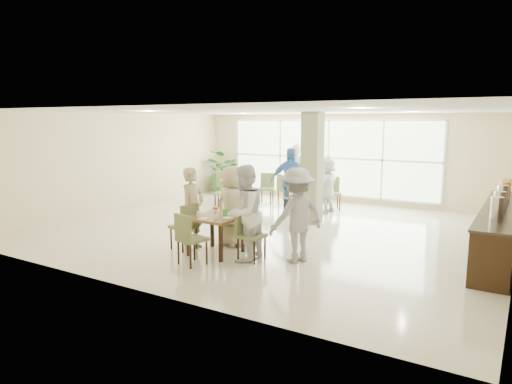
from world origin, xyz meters
The scene contains 20 objects.
ground centered at (0.00, 0.00, 0.00)m, with size 10.00×10.00×0.00m, color beige.
room_shell centered at (0.00, 0.00, 1.70)m, with size 10.00×10.00×10.00m.
window_bank centered at (-0.50, 4.46, 1.40)m, with size 7.00×0.04×7.00m.
column centered at (0.40, 1.20, 1.40)m, with size 0.45×0.45×2.80m, color #757B55.
main_table centered at (-0.04, -2.30, 0.65)m, with size 0.90×0.90×0.75m.
round_table_left centered at (-2.69, 2.46, 0.58)m, with size 1.15×1.15×0.75m.
round_table_right centered at (-0.59, 2.73, 0.58)m, with size 1.14×1.14×0.75m.
chairs_main_table centered at (-0.04, -2.33, 0.47)m, with size 2.06×1.98×0.95m.
chairs_table_left centered at (-2.64, 2.44, 0.47)m, with size 2.02×2.00×0.95m.
chairs_table_right centered at (-0.54, 2.73, 0.47)m, with size 2.13×1.74×0.95m.
tabletop_clutter centered at (0.02, -2.33, 0.81)m, with size 0.71×0.78×0.21m.
buffet_counter centered at (4.70, 0.51, 0.55)m, with size 0.64×4.70×1.95m.
potted_plant centered at (-4.18, 3.93, 0.79)m, with size 1.42×1.42×1.58m, color #28662D.
teen_left centered at (-0.68, -2.22, 0.83)m, with size 0.61×0.40×1.66m, color tan.
teen_far centered at (-0.12, -1.60, 0.83)m, with size 0.81×0.44×1.67m, color tan.
teen_right centered at (0.65, -2.36, 0.90)m, with size 0.87×0.68×1.79m, color white.
teen_standing centered at (1.51, -1.92, 0.87)m, with size 1.13×0.65×1.75m, color #99999B.
adult_a centered at (-0.54, 1.83, 0.93)m, with size 1.09×0.62×1.86m, color #427DC6.
adult_b centered at (0.23, 2.63, 0.78)m, with size 1.45×0.63×1.57m, color white.
adult_standing centered at (-1.27, 3.70, 0.93)m, with size 0.68×0.45×1.86m, color tan.
Camera 1 is at (5.10, -9.30, 2.58)m, focal length 32.00 mm.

